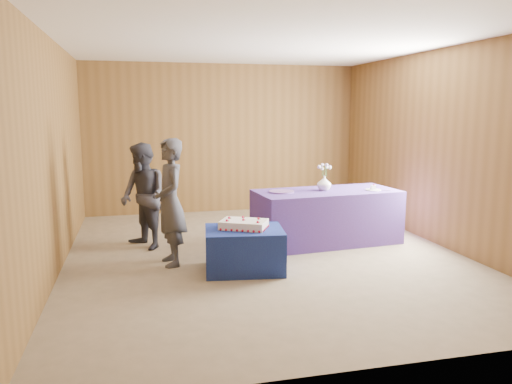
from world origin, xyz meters
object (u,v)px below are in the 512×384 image
object	(u,v)px
serving_table	(326,217)
guest_right	(143,196)
cake_table	(244,250)
sheet_cake	(244,224)
vase	(324,183)
guest_left	(170,202)

from	to	relation	value
serving_table	guest_right	xyz separation A→B (m)	(-2.52, 0.30, 0.35)
cake_table	sheet_cake	distance (m)	0.30
cake_table	serving_table	world-z (taller)	serving_table
cake_table	vase	world-z (taller)	vase
cake_table	vase	bearing A→B (deg)	43.35
cake_table	serving_table	xyz separation A→B (m)	(1.40, 0.96, 0.12)
vase	sheet_cake	bearing A→B (deg)	-145.14
cake_table	guest_left	xyz separation A→B (m)	(-0.81, 0.44, 0.52)
serving_table	vase	size ratio (longest dim) A/B	9.69
guest_left	guest_right	xyz separation A→B (m)	(-0.30, 0.82, -0.05)
cake_table	guest_right	distance (m)	1.75
sheet_cake	vase	world-z (taller)	vase
serving_table	sheet_cake	size ratio (longest dim) A/B	3.07
guest_left	guest_right	world-z (taller)	guest_left
vase	serving_table	bearing A→B (deg)	-34.34
vase	guest_right	bearing A→B (deg)	173.61
serving_table	sheet_cake	world-z (taller)	serving_table
cake_table	guest_right	size ratio (longest dim) A/B	0.62
serving_table	guest_right	world-z (taller)	guest_right
cake_table	vase	xyz separation A→B (m)	(1.37, 0.98, 0.60)
cake_table	guest_left	distance (m)	1.06
serving_table	guest_right	size ratio (longest dim) A/B	1.39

